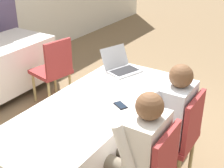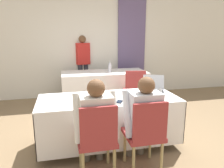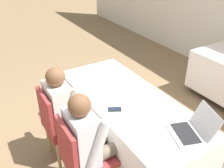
# 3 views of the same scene
# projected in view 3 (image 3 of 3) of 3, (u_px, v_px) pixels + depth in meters

# --- Properties ---
(ground_plane) EXTENTS (24.00, 24.00, 0.00)m
(ground_plane) POSITION_uv_depth(u_px,v_px,m) (126.00, 149.00, 3.12)
(ground_plane) COLOR #846B4C
(conference_table_near) EXTENTS (2.01, 0.83, 0.75)m
(conference_table_near) POSITION_uv_depth(u_px,v_px,m) (128.00, 112.00, 2.83)
(conference_table_near) COLOR white
(conference_table_near) RESTS_ON ground_plane
(laptop) EXTENTS (0.43, 0.44, 0.24)m
(laptop) POSITION_uv_depth(u_px,v_px,m) (191.00, 130.00, 2.22)
(laptop) COLOR #B7B7BC
(laptop) RESTS_ON conference_table_near
(cell_phone) EXTENTS (0.13, 0.16, 0.01)m
(cell_phone) POSITION_uv_depth(u_px,v_px,m) (115.00, 109.00, 2.56)
(cell_phone) COLOR black
(cell_phone) RESTS_ON conference_table_near
(paper_beside_laptop) EXTENTS (0.28, 0.34, 0.00)m
(paper_beside_laptop) POSITION_uv_depth(u_px,v_px,m) (159.00, 128.00, 2.31)
(paper_beside_laptop) COLOR white
(paper_beside_laptop) RESTS_ON conference_table_near
(chair_near_left) EXTENTS (0.44, 0.44, 0.92)m
(chair_near_left) POSITION_uv_depth(u_px,v_px,m) (59.00, 123.00, 2.75)
(chair_near_left) COLOR tan
(chair_near_left) RESTS_ON ground_plane
(chair_near_right) EXTENTS (0.44, 0.44, 0.92)m
(chair_near_right) POSITION_uv_depth(u_px,v_px,m) (81.00, 156.00, 2.32)
(chair_near_right) COLOR tan
(chair_near_right) RESTS_ON ground_plane
(person_checkered_shirt) EXTENTS (0.50, 0.52, 1.18)m
(person_checkered_shirt) POSITION_uv_depth(u_px,v_px,m) (66.00, 108.00, 2.72)
(person_checkered_shirt) COLOR #665B4C
(person_checkered_shirt) RESTS_ON ground_plane
(person_white_shirt) EXTENTS (0.50, 0.52, 1.18)m
(person_white_shirt) POSITION_uv_depth(u_px,v_px,m) (90.00, 139.00, 2.29)
(person_white_shirt) COLOR #665B4C
(person_white_shirt) RESTS_ON ground_plane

